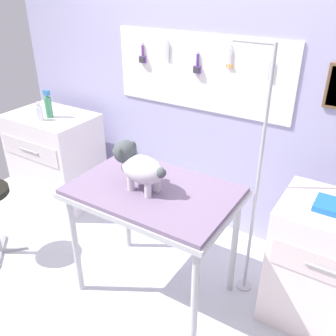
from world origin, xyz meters
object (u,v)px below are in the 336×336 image
at_px(cabinet_right, 327,266).
at_px(conditioner_bottle, 39,113).
at_px(grooming_arm, 255,192).
at_px(counter_left, 56,158).
at_px(dog, 138,165).
at_px(grooming_table, 154,200).

bearing_deg(cabinet_right, conditioner_bottle, 179.80).
distance_m(grooming_arm, conditioner_bottle, 2.02).
bearing_deg(conditioner_bottle, counter_left, 104.34).
xyz_separation_m(grooming_arm, dog, (-0.62, -0.41, 0.21)).
xyz_separation_m(counter_left, conditioner_bottle, (0.04, -0.14, 0.51)).
height_order(counter_left, conditioner_bottle, conditioner_bottle).
height_order(dog, conditioner_bottle, dog).
distance_m(counter_left, conditioner_bottle, 0.53).
relative_size(grooming_arm, dog, 4.22).
relative_size(dog, counter_left, 0.46).
distance_m(grooming_table, cabinet_right, 1.17).
height_order(grooming_arm, counter_left, grooming_arm).
xyz_separation_m(grooming_arm, counter_left, (-2.05, 0.16, -0.37)).
relative_size(grooming_table, conditioner_bottle, 6.12).
bearing_deg(dog, cabinet_right, 20.64).
distance_m(grooming_arm, cabinet_right, 0.64).
relative_size(grooming_arm, conditioner_bottle, 10.14).
xyz_separation_m(dog, counter_left, (-1.43, 0.57, -0.57)).
bearing_deg(grooming_table, grooming_arm, 34.47).
height_order(grooming_arm, dog, grooming_arm).
relative_size(cabinet_right, conditioner_bottle, 5.01).
relative_size(dog, cabinet_right, 0.48).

